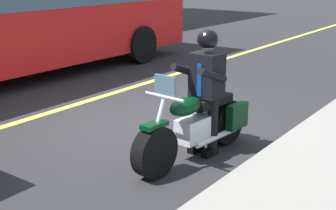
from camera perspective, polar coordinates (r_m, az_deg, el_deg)
ground_plane at (r=7.59m, az=-1.92°, el=-2.86°), size 80.00×80.00×0.00m
lane_center_stripe at (r=8.91m, az=-12.08°, el=-0.24°), size 60.00×0.16×0.01m
motorcycle_main at (r=6.34m, az=3.55°, el=-2.54°), size 2.22×0.70×1.26m
rider_main at (r=6.32m, az=4.67°, el=2.90°), size 0.65×0.58×1.74m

